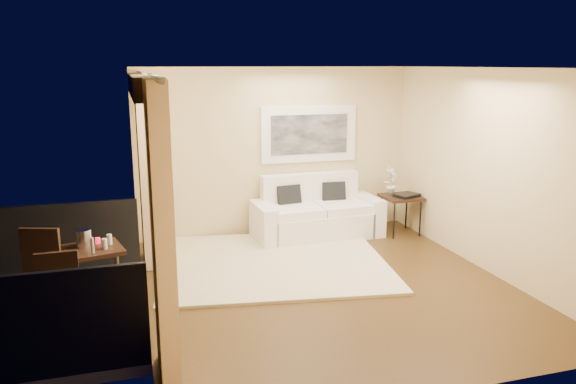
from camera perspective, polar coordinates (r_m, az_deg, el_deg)
name	(u,v)px	position (r m, az deg, el deg)	size (l,w,h in m)	color
floor	(328,286)	(7.21, 4.13, -9.52)	(5.00, 5.00, 0.00)	#4D3516
room_shell	(144,86)	(6.23, -14.45, 10.43)	(5.00, 6.40, 5.00)	white
balcony	(45,304)	(6.80, -23.42, -10.43)	(1.81, 2.60, 1.17)	#605B56
curtains	(152,194)	(6.39, -13.68, -0.22)	(0.16, 4.80, 2.64)	tan
artwork	(309,134)	(9.24, 2.15, 5.90)	(1.62, 0.07, 0.92)	white
rug	(274,263)	(7.94, -1.43, -7.18)	(3.09, 2.69, 0.04)	beige
sofa	(315,215)	(9.14, 2.81, -2.31)	(2.09, 0.97, 0.99)	white
side_table	(401,199)	(9.35, 11.42, -0.73)	(0.59, 0.59, 0.64)	black
tray	(407,195)	(9.29, 11.98, -0.32)	(0.38, 0.28, 0.05)	black
orchid	(391,180)	(9.37, 10.46, 1.24)	(0.26, 0.18, 0.49)	white
bistro_table	(94,255)	(6.77, -19.13, -6.03)	(0.72, 0.72, 0.71)	black
balcony_chair_far	(46,262)	(6.87, -23.36, -6.54)	(0.55, 0.55, 1.01)	black
balcony_chair_near	(58,293)	(6.05, -22.29, -9.48)	(0.42, 0.42, 0.94)	black
ice_bucket	(83,238)	(6.80, -20.08, -4.41)	(0.18, 0.18, 0.20)	white
candle	(98,241)	(6.87, -18.76, -4.71)	(0.06, 0.06, 0.07)	red
vase	(92,245)	(6.53, -19.26, -5.14)	(0.04, 0.04, 0.18)	silver
glass_a	(105,244)	(6.64, -18.14, -5.02)	(0.06, 0.06, 0.12)	silver
glass_b	(109,239)	(6.79, -17.69, -4.61)	(0.06, 0.06, 0.12)	silver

